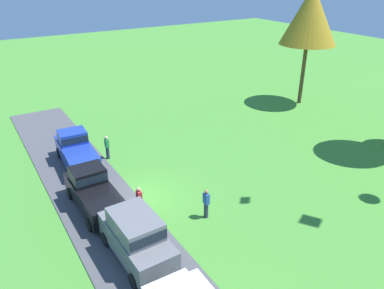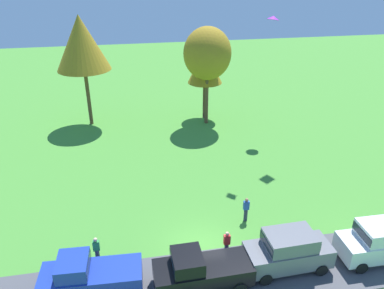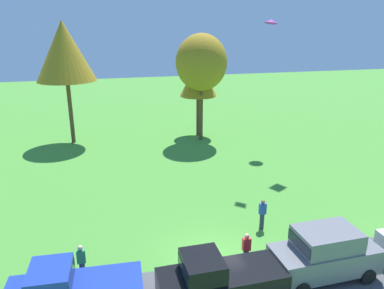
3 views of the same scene
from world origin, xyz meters
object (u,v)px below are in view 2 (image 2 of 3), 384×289
object	(u,v)px
car_pickup_near_entrance	(87,275)
kite_delta_trailing_tail	(273,18)
car_pickup_far_end	(199,270)
person_beside_suv	(227,244)
tree_center_back	(207,54)
tree_far_right	(205,66)
tree_far_left	(81,43)
person_on_lawn	(246,209)
car_suv_mid_row	(288,249)
car_suv_by_flagpole	(381,240)
person_watching_sky	(97,250)

from	to	relation	value
car_pickup_near_entrance	kite_delta_trailing_tail	distance (m)	25.57
car_pickup_far_end	person_beside_suv	size ratio (longest dim) A/B	2.94
tree_center_back	tree_far_right	xyz separation A→B (m)	(0.11, 1.41, -1.54)
tree_far_right	tree_far_left	bearing A→B (deg)	177.44
car_pickup_far_end	tree_far_left	size ratio (longest dim) A/B	0.47
person_on_lawn	car_suv_mid_row	bearing A→B (deg)	-78.41
car_pickup_far_end	car_suv_by_flagpole	world-z (taller)	car_suv_by_flagpole
person_watching_sky	tree_center_back	distance (m)	21.82
car_pickup_near_entrance	tree_center_back	xyz separation A→B (m)	(10.60, 20.26, 6.01)
car_pickup_far_end	tree_far_right	size ratio (longest dim) A/B	0.68
car_pickup_far_end	tree_far_left	distance (m)	24.82
car_suv_mid_row	person_on_lawn	distance (m)	4.50
person_watching_sky	kite_delta_trailing_tail	xyz separation A→B (m)	(15.49, 15.64, 9.73)
person_beside_suv	tree_center_back	xyz separation A→B (m)	(3.09, 19.07, 6.23)
car_pickup_near_entrance	car_pickup_far_end	world-z (taller)	same
person_beside_suv	tree_far_left	distance (m)	23.81
kite_delta_trailing_tail	car_pickup_far_end	bearing A→B (deg)	-119.31
person_on_lawn	kite_delta_trailing_tail	bearing A→B (deg)	65.28
car_suv_mid_row	person_watching_sky	xyz separation A→B (m)	(-10.13, 2.34, -0.42)
car_suv_mid_row	kite_delta_trailing_tail	xyz separation A→B (m)	(5.36, 17.99, 9.31)
car_pickup_near_entrance	tree_far_right	world-z (taller)	tree_far_right
tree_center_back	kite_delta_trailing_tail	xyz separation A→B (m)	(5.24, -2.58, 3.49)
person_watching_sky	tree_far_right	distance (m)	22.69
car_suv_mid_row	tree_far_right	xyz separation A→B (m)	(0.23, 21.98, 4.28)
person_beside_suv	car_suv_mid_row	bearing A→B (deg)	-26.77
person_beside_suv	tree_far_right	size ratio (longest dim) A/B	0.23
tree_center_back	car_suv_by_flagpole	bearing A→B (deg)	-75.90
person_on_lawn	tree_center_back	xyz separation A→B (m)	(1.02, 16.18, 6.23)
person_on_lawn	tree_far_right	world-z (taller)	tree_far_right
person_beside_suv	tree_far_right	distance (m)	21.26
car_pickup_near_entrance	tree_center_back	size ratio (longest dim) A/B	0.53
person_watching_sky	tree_center_back	world-z (taller)	tree_center_back
car_pickup_far_end	person_beside_suv	world-z (taller)	car_pickup_far_end
car_suv_by_flagpole	person_on_lawn	bearing A→B (deg)	143.39
tree_far_left	tree_center_back	distance (m)	11.81
car_pickup_near_entrance	person_on_lawn	bearing A→B (deg)	23.05
car_pickup_far_end	tree_far_right	world-z (taller)	tree_far_right
person_beside_suv	person_watching_sky	world-z (taller)	same
person_beside_suv	tree_far_right	xyz separation A→B (m)	(3.20, 20.48, 4.70)
person_watching_sky	tree_far_right	bearing A→B (deg)	62.19
car_pickup_near_entrance	tree_far_right	bearing A→B (deg)	63.69
tree_center_back	tree_far_right	size ratio (longest dim) A/B	1.31
person_on_lawn	tree_center_back	size ratio (longest dim) A/B	0.18
tree_far_left	kite_delta_trailing_tail	xyz separation A→B (m)	(16.85, -4.52, 2.43)
car_pickup_far_end	person_on_lawn	size ratio (longest dim) A/B	2.94
tree_far_right	car_pickup_far_end	bearing A→B (deg)	-103.04
car_suv_mid_row	tree_center_back	xyz separation A→B (m)	(0.12, 20.57, 5.82)
car_pickup_near_entrance	car_suv_by_flagpole	bearing A→B (deg)	-2.03
car_pickup_far_end	person_on_lawn	world-z (taller)	car_pickup_far_end
car_suv_by_flagpole	tree_center_back	bearing A→B (deg)	104.10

